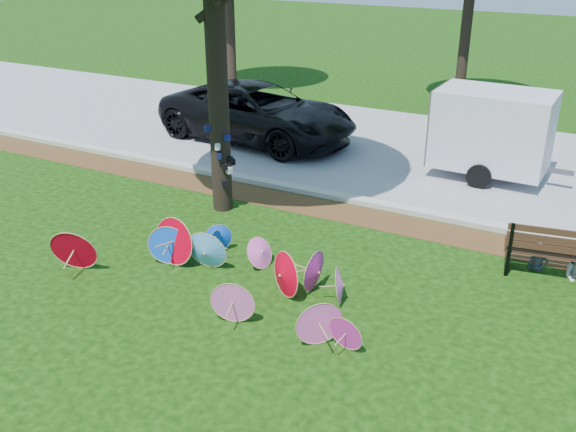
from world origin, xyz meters
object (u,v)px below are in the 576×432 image
Objects in this scene: black_van at (258,113)px; person_left at (541,245)px; parasol_pile at (215,262)px; park_bench at (561,249)px; cargo_trailer at (493,129)px.

person_left is (8.61, -4.50, -0.33)m from black_van.
parasol_pile is 3.11× the size of park_bench.
cargo_trailer is 5.13m from park_bench.
black_van is at bearing 115.12° from parasol_pile.
parasol_pile is 1.03× the size of black_van.
cargo_trailer reaches higher than person_left.
person_left is at bearing 162.64° from park_bench.
cargo_trailer is at bearing 67.73° from parasol_pile.
cargo_trailer is 2.73× the size of person_left.
black_van reaches higher than parasol_pile.
parasol_pile is at bearing -159.13° from park_bench.
black_van reaches higher than person_left.
parasol_pile is 8.34m from cargo_trailer.
cargo_trailer reaches higher than park_bench.
park_bench is 0.35m from person_left.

